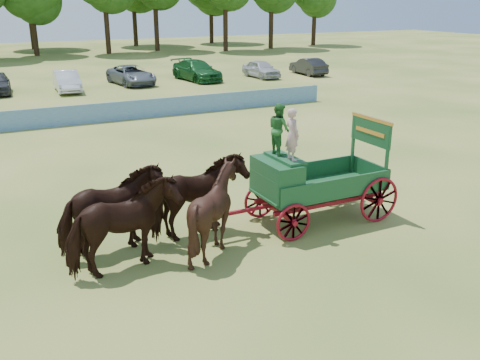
% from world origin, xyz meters
% --- Properties ---
extents(ground, '(160.00, 160.00, 0.00)m').
position_xyz_m(ground, '(0.00, 0.00, 0.00)').
color(ground, tan).
rests_on(ground, ground).
extents(horse_lead_left, '(2.94, 1.75, 2.33)m').
position_xyz_m(horse_lead_left, '(-5.45, 0.87, 1.16)').
color(horse_lead_left, black).
rests_on(horse_lead_left, ground).
extents(horse_lead_right, '(2.94, 1.75, 2.33)m').
position_xyz_m(horse_lead_right, '(-5.45, 1.97, 1.16)').
color(horse_lead_right, black).
rests_on(horse_lead_right, ground).
extents(horse_wheel_left, '(2.14, 1.91, 2.33)m').
position_xyz_m(horse_wheel_left, '(-3.05, 0.87, 1.17)').
color(horse_wheel_left, black).
rests_on(horse_wheel_left, ground).
extents(horse_wheel_right, '(2.91, 1.66, 2.33)m').
position_xyz_m(horse_wheel_right, '(-3.05, 1.97, 1.16)').
color(horse_wheel_right, black).
rests_on(horse_wheel_right, ground).
extents(farm_dray, '(6.00, 2.00, 3.62)m').
position_xyz_m(farm_dray, '(-0.07, 1.44, 1.58)').
color(farm_dray, maroon).
rests_on(farm_dray, ground).
extents(sponsor_banner, '(26.00, 0.08, 1.05)m').
position_xyz_m(sponsor_banner, '(-1.00, 18.00, 0.53)').
color(sponsor_banner, '#1B6096').
rests_on(sponsor_banner, ground).
extents(parked_cars, '(46.76, 6.75, 1.63)m').
position_xyz_m(parked_cars, '(-4.74, 30.12, 0.77)').
color(parked_cars, silver).
rests_on(parked_cars, ground).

